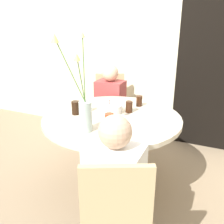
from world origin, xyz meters
name	(u,v)px	position (x,y,z in m)	size (l,w,h in m)	color
ground_plane	(112,185)	(0.00, 0.00, 0.00)	(16.00, 16.00, 0.00)	#89755B
wall_back	(153,44)	(0.00, 1.31, 1.30)	(8.00, 0.05, 2.60)	beige
doorway_panel	(214,70)	(0.79, 1.28, 1.02)	(0.90, 0.01, 2.05)	black
dining_table	(112,131)	(0.00, 0.00, 0.62)	(1.27, 1.27, 0.76)	beige
chair_near_front	(110,105)	(-0.43, 0.90, 0.53)	(0.53, 0.53, 0.93)	tan
chair_far_back	(116,216)	(0.42, -0.91, 0.53)	(0.53, 0.53, 0.93)	tan
birthday_cake	(110,108)	(-0.07, 0.09, 0.80)	(0.23, 0.23, 0.12)	white
flower_vase	(83,107)	(-0.07, -0.39, 0.97)	(0.26, 0.17, 0.76)	#9EB2AD
side_plate	(136,120)	(0.23, -0.01, 0.77)	(0.22, 0.22, 0.01)	white
drink_glass_0	(87,106)	(-0.27, 0.02, 0.82)	(0.07, 0.07, 0.11)	black
drink_glass_1	(139,101)	(0.14, 0.38, 0.82)	(0.06, 0.06, 0.11)	#33190C
drink_glass_2	(109,120)	(0.08, -0.23, 0.82)	(0.07, 0.07, 0.12)	maroon
drink_glass_3	(129,107)	(0.11, 0.16, 0.82)	(0.07, 0.07, 0.11)	#33190C
drink_glass_4	(76,108)	(-0.33, -0.09, 0.83)	(0.08, 0.08, 0.12)	black
person_woman	(110,110)	(-0.36, 0.76, 0.51)	(0.34, 0.24, 1.09)	#383333
person_guest	(115,200)	(0.36, -0.76, 0.51)	(0.34, 0.24, 1.09)	#383333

